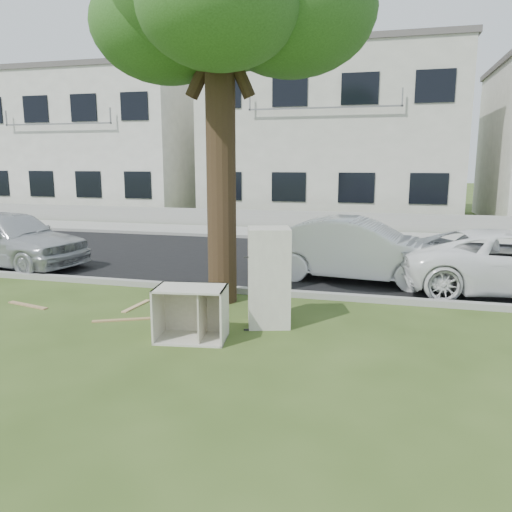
% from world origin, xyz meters
% --- Properties ---
extents(ground, '(120.00, 120.00, 0.00)m').
position_xyz_m(ground, '(0.00, 0.00, 0.00)').
color(ground, '#34491A').
extents(road, '(120.00, 7.00, 0.01)m').
position_xyz_m(road, '(0.00, 6.00, 0.01)').
color(road, black).
rests_on(road, ground).
extents(kerb_near, '(120.00, 0.18, 0.12)m').
position_xyz_m(kerb_near, '(0.00, 2.45, 0.00)').
color(kerb_near, gray).
rests_on(kerb_near, ground).
extents(kerb_far, '(120.00, 0.18, 0.12)m').
position_xyz_m(kerb_far, '(0.00, 9.55, 0.00)').
color(kerb_far, gray).
rests_on(kerb_far, ground).
extents(sidewalk, '(120.00, 2.80, 0.01)m').
position_xyz_m(sidewalk, '(0.00, 11.00, 0.01)').
color(sidewalk, gray).
rests_on(sidewalk, ground).
extents(low_wall, '(120.00, 0.15, 0.70)m').
position_xyz_m(low_wall, '(0.00, 12.60, 0.35)').
color(low_wall, gray).
rests_on(low_wall, ground).
extents(townhouse_left, '(10.20, 8.16, 7.04)m').
position_xyz_m(townhouse_left, '(-12.00, 17.50, 3.52)').
color(townhouse_left, white).
rests_on(townhouse_left, ground).
extents(townhouse_center, '(11.22, 8.16, 7.44)m').
position_xyz_m(townhouse_center, '(0.00, 17.50, 3.72)').
color(townhouse_center, beige).
rests_on(townhouse_center, ground).
extents(fridge, '(0.81, 0.78, 1.60)m').
position_xyz_m(fridge, '(0.77, 0.65, 0.80)').
color(fridge, silver).
rests_on(fridge, ground).
extents(cabinet, '(1.12, 0.78, 0.81)m').
position_xyz_m(cabinet, '(-0.19, -0.32, 0.40)').
color(cabinet, beige).
rests_on(cabinet, ground).
extents(plank_a, '(1.05, 0.56, 0.02)m').
position_xyz_m(plank_a, '(-1.60, 0.27, 0.01)').
color(plank_a, '#A27F4E').
rests_on(plank_a, ground).
extents(plank_b, '(0.97, 0.32, 0.02)m').
position_xyz_m(plank_b, '(-3.80, 0.57, 0.01)').
color(plank_b, '#A37D55').
rests_on(plank_b, ground).
extents(plank_c, '(0.16, 0.84, 0.02)m').
position_xyz_m(plank_c, '(-1.83, 1.04, 0.01)').
color(plank_c, tan).
rests_on(plank_c, ground).
extents(car_center, '(4.38, 1.96, 1.39)m').
position_xyz_m(car_center, '(1.99, 4.19, 0.70)').
color(car_center, white).
rests_on(car_center, ground).
extents(car_left, '(4.49, 2.43, 1.45)m').
position_xyz_m(car_left, '(-6.66, 3.54, 0.73)').
color(car_left, '#ADB0B4').
rests_on(car_left, ground).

